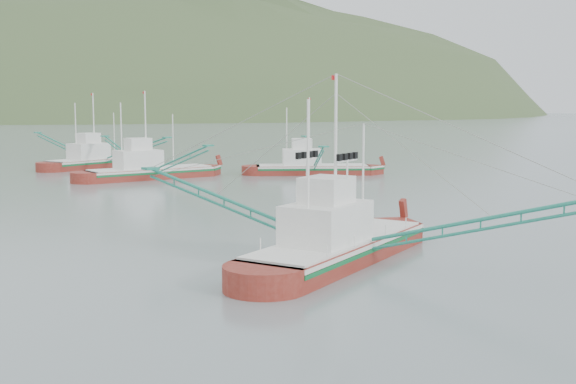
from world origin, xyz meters
TOP-DOWN VIEW (x-y plane):
  - ground at (0.00, 0.00)m, footprint 1200.00×1200.00m
  - main_boat at (-0.37, 0.98)m, footprint 14.86×25.08m
  - bg_boat_far at (10.10, 46.56)m, footprint 14.43×26.13m
  - bg_boat_right at (28.08, 39.75)m, footprint 17.07×22.12m
  - bg_boat_extra at (10.88, 64.05)m, footprint 14.90×25.42m
  - headland_right at (240.00, 430.00)m, footprint 684.00×432.00m

SIDE VIEW (x-z plane):
  - ground at x=0.00m, z-range 0.00..0.00m
  - headland_right at x=240.00m, z-range -153.00..153.00m
  - bg_boat_far at x=10.10m, z-range -3.84..6.74m
  - bg_boat_extra at x=10.88m, z-range -3.26..7.32m
  - bg_boat_right at x=28.08m, z-range -2.84..7.01m
  - main_boat at x=-0.37m, z-range -3.15..7.48m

